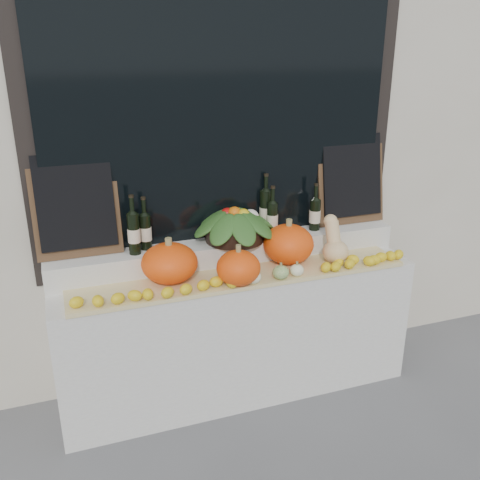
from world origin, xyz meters
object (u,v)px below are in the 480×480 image
(pumpkin_left, at_px, (170,263))
(pumpkin_right, at_px, (288,244))
(butternut_squash, at_px, (334,244))
(wine_bottle_tall, at_px, (266,211))
(produce_bowl, at_px, (235,224))

(pumpkin_left, relative_size, pumpkin_right, 1.03)
(pumpkin_left, distance_m, pumpkin_right, 0.78)
(pumpkin_right, distance_m, butternut_squash, 0.30)
(pumpkin_right, relative_size, wine_bottle_tall, 0.81)
(pumpkin_left, height_order, pumpkin_right, pumpkin_right)
(wine_bottle_tall, bearing_deg, pumpkin_left, -159.93)
(pumpkin_right, bearing_deg, butternut_squash, -16.75)
(wine_bottle_tall, bearing_deg, produce_bowl, -163.74)
(pumpkin_left, distance_m, wine_bottle_tall, 0.78)
(pumpkin_right, bearing_deg, pumpkin_left, -178.10)
(butternut_squash, relative_size, wine_bottle_tall, 0.75)
(pumpkin_right, bearing_deg, produce_bowl, 151.82)
(pumpkin_right, xyz_separation_m, produce_bowl, (-0.31, 0.16, 0.12))
(pumpkin_right, xyz_separation_m, wine_bottle_tall, (-0.07, 0.24, 0.16))
(produce_bowl, relative_size, wine_bottle_tall, 1.44)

